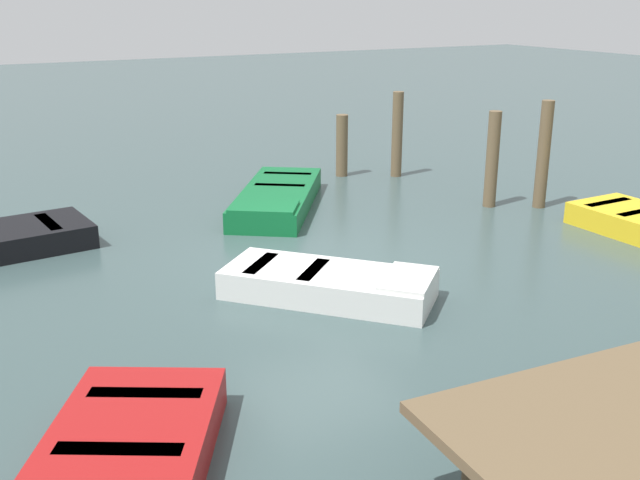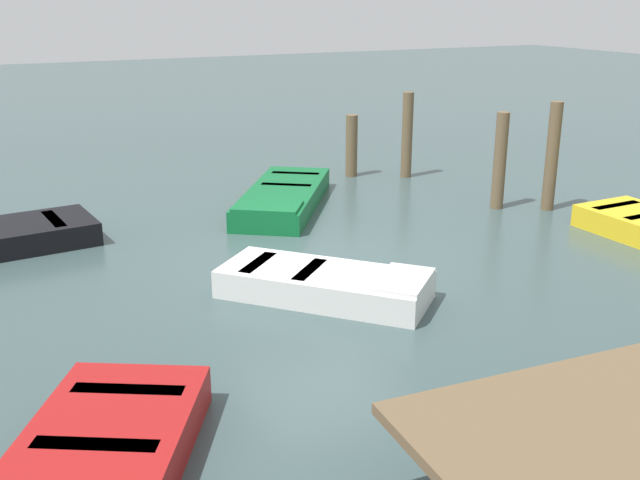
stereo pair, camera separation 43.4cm
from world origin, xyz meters
TOP-DOWN VIEW (x-y plane):
  - ground_plane at (0.00, 0.00)m, footprint 80.00×80.00m
  - rowboat_green at (-0.73, -3.15)m, footprint 3.26×3.87m
  - rowboat_white at (0.62, 1.43)m, footprint 2.87×2.97m
  - mooring_piling_far_right at (-3.28, -4.96)m, footprint 0.27×0.27m
  - mooring_piling_near_left at (-5.42, -0.68)m, footprint 0.25×0.25m
  - mooring_piling_near_right at (-4.39, -4.31)m, footprint 0.25×0.25m
  - mooring_piling_mid_left at (-4.58, -1.22)m, footprint 0.25×0.25m

SIDE VIEW (x-z plane):
  - ground_plane at x=0.00m, z-range 0.00..0.00m
  - rowboat_green at x=-0.73m, z-range -0.01..0.45m
  - rowboat_white at x=0.62m, z-range -0.01..0.45m
  - mooring_piling_far_right at x=-3.28m, z-range 0.00..1.44m
  - mooring_piling_mid_left at x=-4.58m, z-range 0.00..1.93m
  - mooring_piling_near_right at x=-4.39m, z-range 0.00..1.98m
  - mooring_piling_near_left at x=-5.42m, z-range 0.00..2.14m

